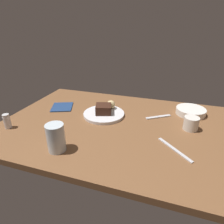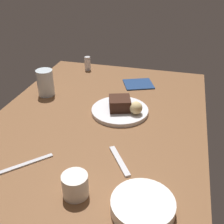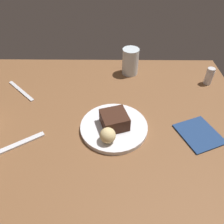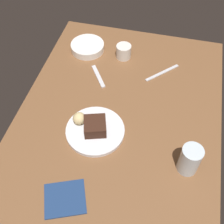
# 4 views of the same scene
# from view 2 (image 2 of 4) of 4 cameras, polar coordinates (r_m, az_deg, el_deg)

# --- Properties ---
(dining_table) EXTENTS (1.20, 0.84, 0.03)m
(dining_table) POSITION_cam_2_polar(r_m,az_deg,el_deg) (1.11, -3.09, -2.51)
(dining_table) COLOR brown
(dining_table) RESTS_ON ground
(dessert_plate) EXTENTS (0.24, 0.24, 0.02)m
(dessert_plate) POSITION_cam_2_polar(r_m,az_deg,el_deg) (1.16, 1.62, 0.27)
(dessert_plate) COLOR silver
(dessert_plate) RESTS_ON dining_table
(chocolate_cake_slice) EXTENTS (0.11, 0.11, 0.05)m
(chocolate_cake_slice) POSITION_cam_2_polar(r_m,az_deg,el_deg) (1.14, 1.60, 1.75)
(chocolate_cake_slice) COLOR #381E14
(chocolate_cake_slice) RESTS_ON dessert_plate
(bread_roll) EXTENTS (0.05, 0.05, 0.05)m
(bread_roll) POSITION_cam_2_polar(r_m,az_deg,el_deg) (1.11, 4.92, 0.84)
(bread_roll) COLOR #DBC184
(bread_roll) RESTS_ON dessert_plate
(salt_shaker) EXTENTS (0.03, 0.03, 0.08)m
(salt_shaker) POSITION_cam_2_polar(r_m,az_deg,el_deg) (1.58, -4.99, 9.83)
(salt_shaker) COLOR silver
(salt_shaker) RESTS_ON dining_table
(water_glass) EXTENTS (0.08, 0.08, 0.12)m
(water_glass) POSITION_cam_2_polar(r_m,az_deg,el_deg) (1.32, -13.43, 5.84)
(water_glass) COLOR silver
(water_glass) RESTS_ON dining_table
(side_bowl) EXTENTS (0.17, 0.17, 0.04)m
(side_bowl) POSITION_cam_2_polar(r_m,az_deg,el_deg) (0.76, 6.29, -18.55)
(side_bowl) COLOR white
(side_bowl) RESTS_ON dining_table
(coffee_cup) EXTENTS (0.07, 0.07, 0.07)m
(coffee_cup) POSITION_cam_2_polar(r_m,az_deg,el_deg) (0.79, -7.52, -14.60)
(coffee_cup) COLOR silver
(coffee_cup) RESTS_ON dining_table
(dessert_spoon) EXTENTS (0.13, 0.10, 0.01)m
(dessert_spoon) POSITION_cam_2_polar(r_m,az_deg,el_deg) (0.91, 1.52, -9.91)
(dessert_spoon) COLOR silver
(dessert_spoon) RESTS_ON dining_table
(butter_knife) EXTENTS (0.15, 0.14, 0.01)m
(butter_knife) POSITION_cam_2_polar(r_m,az_deg,el_deg) (0.93, -17.61, -10.22)
(butter_knife) COLOR silver
(butter_knife) RESTS_ON dining_table
(folded_napkin) EXTENTS (0.17, 0.18, 0.01)m
(folded_napkin) POSITION_cam_2_polar(r_m,az_deg,el_deg) (1.41, 5.40, 5.69)
(folded_napkin) COLOR navy
(folded_napkin) RESTS_ON dining_table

